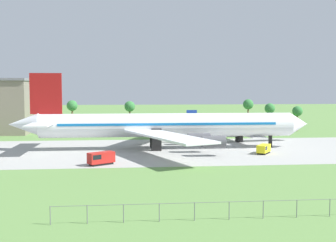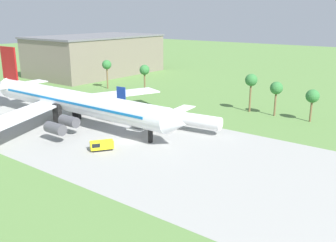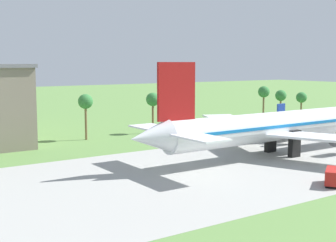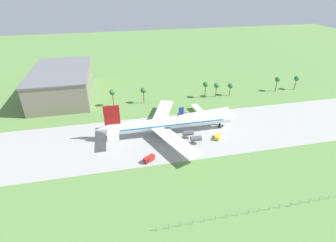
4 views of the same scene
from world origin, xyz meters
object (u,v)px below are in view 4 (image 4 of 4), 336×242
terminal_building (62,83)px  jet_airliner (170,123)px  regional_aircraft (203,114)px  baggage_tug (149,159)px  fuel_truck (218,137)px  no_stopping_sign (292,205)px

terminal_building → jet_airliner: bearing=-46.9°
regional_aircraft → terminal_building: 96.85m
baggage_tug → fuel_truck: bearing=16.6°
jet_airliner → terminal_building: 86.73m
jet_airliner → regional_aircraft: bearing=27.5°
jet_airliner → terminal_building: bearing=133.1°
jet_airliner → no_stopping_sign: size_ratio=44.34×
regional_aircraft → fuel_truck: (-0.11, -22.05, -1.88)m
no_stopping_sign → baggage_tug: bearing=141.0°
fuel_truck → regional_aircraft: bearing=89.7°
regional_aircraft → no_stopping_sign: regional_aircraft is taller
jet_airliner → fuel_truck: bearing=-24.7°
baggage_tug → terminal_building: (-45.18, 84.45, 7.84)m
baggage_tug → no_stopping_sign: baggage_tug is taller
baggage_tug → no_stopping_sign: (45.36, -36.70, -0.31)m
regional_aircraft → no_stopping_sign: size_ratio=18.49×
jet_airliner → fuel_truck: 25.14m
baggage_tug → no_stopping_sign: bearing=-39.0°
baggage_tug → fuel_truck: baggage_tug is taller
terminal_building → fuel_truck: bearing=-42.0°
baggage_tug → regional_aircraft: bearing=42.0°
jet_airliner → regional_aircraft: size_ratio=2.40×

